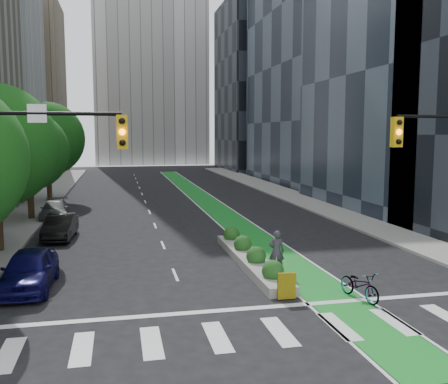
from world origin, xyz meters
name	(u,v)px	position (x,y,z in m)	size (l,w,h in m)	color
ground	(270,320)	(0.00, 0.00, 0.00)	(160.00, 160.00, 0.00)	black
sidewalk_left	(27,213)	(-11.80, 25.00, 0.07)	(3.60, 90.00, 0.15)	gray
sidewalk_right	(314,204)	(11.80, 25.00, 0.07)	(3.60, 90.00, 0.15)	gray
bike_lane_paint	(205,200)	(3.00, 30.00, 0.01)	(2.20, 70.00, 0.01)	#178326
building_tan_far	(13,88)	(-20.00, 66.00, 13.00)	(14.00, 16.00, 26.00)	tan
building_glass_far	(325,14)	(21.00, 45.00, 21.00)	(14.00, 24.00, 42.00)	#19212D
building_dark_end	(264,87)	(20.00, 68.00, 14.00)	(14.00, 18.00, 28.00)	black
tree_midfar	(29,151)	(-11.00, 22.00, 4.95)	(5.60, 5.60, 7.76)	black
tree_far	(47,139)	(-11.00, 32.00, 5.69)	(6.60, 6.60, 9.00)	black
median_planter	(250,257)	(1.20, 7.04, 0.37)	(1.20, 10.26, 1.10)	gray
bicycle	(360,285)	(3.92, 1.32, 0.55)	(0.73, 2.10, 1.10)	gray
cyclist	(277,251)	(2.00, 5.49, 0.95)	(0.69, 0.46, 1.91)	#36313A
parked_car_left_near	(29,270)	(-8.42, 5.20, 0.80)	(1.88, 4.67, 1.59)	#0D0C49
parked_car_left_mid	(60,227)	(-8.27, 14.93, 0.72)	(1.52, 4.36, 1.44)	black
parked_car_left_far	(55,210)	(-9.43, 22.26, 0.67)	(1.88, 4.62, 1.34)	#515456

